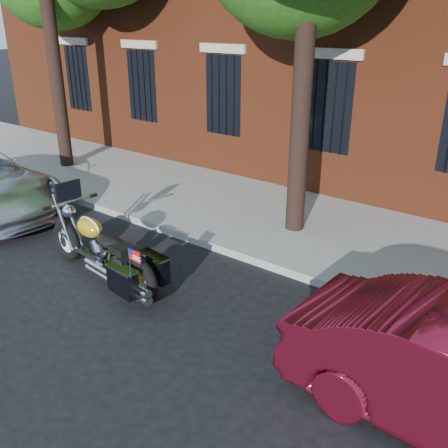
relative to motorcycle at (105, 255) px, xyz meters
The scene contains 4 objects.
ground 1.28m from the motorcycle, 38.26° to the left, with size 120.00×120.00×0.00m, color black.
curb 2.34m from the motorcycle, 66.44° to the left, with size 40.00×0.16×0.15m, color gray.
sidewalk 4.11m from the motorcycle, 77.04° to the left, with size 40.00×3.60×0.15m, color gray.
motorcycle is the anchor object (origin of this frame).
Camera 1 is at (5.06, -5.25, 4.11)m, focal length 40.00 mm.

